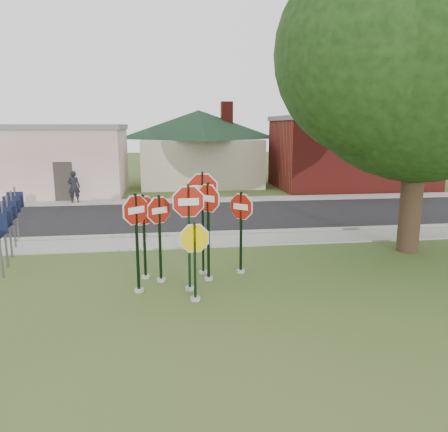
{
  "coord_description": "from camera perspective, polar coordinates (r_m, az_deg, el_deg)",
  "views": [
    {
      "loc": [
        -0.49,
        -9.67,
        4.13
      ],
      "look_at": [
        1.09,
        2.0,
        1.68
      ],
      "focal_mm": 35.0,
      "sensor_mm": 36.0,
      "label": 1
    }
  ],
  "objects": [
    {
      "name": "ground",
      "position": [
        10.52,
        -4.51,
        -11.39
      ],
      "size": [
        120.0,
        120.0,
        0.0
      ],
      "primitive_type": "plane",
      "color": "#33511E",
      "rests_on": "ground"
    },
    {
      "name": "sidewalk_near",
      "position": [
        15.72,
        -5.67,
        -3.43
      ],
      "size": [
        60.0,
        1.6,
        0.06
      ],
      "primitive_type": "cube",
      "color": "gray",
      "rests_on": "ground"
    },
    {
      "name": "road",
      "position": [
        20.1,
        -6.16,
        -0.12
      ],
      "size": [
        60.0,
        7.0,
        0.04
      ],
      "primitive_type": "cube",
      "color": "black",
      "rests_on": "ground"
    },
    {
      "name": "sidewalk_far",
      "position": [
        24.32,
        -6.46,
        1.96
      ],
      "size": [
        60.0,
        1.6,
        0.06
      ],
      "primitive_type": "cube",
      "color": "gray",
      "rests_on": "ground"
    },
    {
      "name": "curb",
      "position": [
        16.68,
        -5.81,
        -2.4
      ],
      "size": [
        60.0,
        0.2,
        0.14
      ],
      "primitive_type": "cube",
      "color": "gray",
      "rests_on": "ground"
    },
    {
      "name": "stop_sign_center",
      "position": [
        10.85,
        -4.62,
        -0.67
      ],
      "size": [
        1.1,
        0.24,
        2.84
      ],
      "color": "#9E9C95",
      "rests_on": "ground"
    },
    {
      "name": "stop_sign_yellow",
      "position": [
        10.33,
        -3.84,
        -4.9
      ],
      "size": [
        0.97,
        0.24,
        2.02
      ],
      "color": "#9E9C95",
      "rests_on": "ground"
    },
    {
      "name": "stop_sign_left",
      "position": [
        10.94,
        -11.36,
        -1.7
      ],
      "size": [
        0.79,
        0.69,
        2.63
      ],
      "color": "#9E9C95",
      "rests_on": "ground"
    },
    {
      "name": "stop_sign_right",
      "position": [
        11.56,
        -2.07,
        -0.21
      ],
      "size": [
        0.72,
        0.77,
        2.77
      ],
      "color": "#9E9C95",
      "rests_on": "ground"
    },
    {
      "name": "stop_sign_back_right",
      "position": [
        12.01,
        -2.8,
        1.28
      ],
      "size": [
        1.15,
        0.25,
        3.02
      ],
      "color": "#9E9C95",
      "rests_on": "ground"
    },
    {
      "name": "stop_sign_back_left",
      "position": [
        11.62,
        -8.42,
        -1.46
      ],
      "size": [
        0.84,
        0.57,
        2.46
      ],
      "color": "#9E9C95",
      "rests_on": "ground"
    },
    {
      "name": "stop_sign_far_right",
      "position": [
        12.2,
        2.24,
        -0.77
      ],
      "size": [
        0.75,
        0.72,
        2.43
      ],
      "color": "#9E9C95",
      "rests_on": "ground"
    },
    {
      "name": "stop_sign_far_left",
      "position": [
        11.93,
        -10.44,
        -1.12
      ],
      "size": [
        0.94,
        0.62,
        2.45
      ],
      "color": "#9E9C95",
      "rests_on": "ground"
    },
    {
      "name": "route_sign_row",
      "position": [
        15.27,
        -26.31,
        -0.45
      ],
      "size": [
        1.43,
        4.63,
        2.0
      ],
      "color": "#59595E",
      "rests_on": "ground"
    },
    {
      "name": "building_stucco",
      "position": [
        29.01,
        -24.94,
        6.74
      ],
      "size": [
        12.2,
        6.2,
        4.2
      ],
      "color": "silver",
      "rests_on": "ground"
    },
    {
      "name": "building_house",
      "position": [
        31.77,
        -3.28,
        10.85
      ],
      "size": [
        11.6,
        11.6,
        6.2
      ],
      "color": "beige",
      "rests_on": "ground"
    },
    {
      "name": "building_brick",
      "position": [
        30.86,
        16.33,
        8.07
      ],
      "size": [
        10.2,
        6.2,
        4.75
      ],
      "color": "maroon",
      "rests_on": "ground"
    },
    {
      "name": "oak_tree",
      "position": [
        15.59,
        24.75,
        19.57
      ],
      "size": [
        11.99,
        11.39,
        10.73
      ],
      "color": "black",
      "rests_on": "ground"
    },
    {
      "name": "bg_tree_right",
      "position": [
        42.19,
        25.14,
        12.63
      ],
      "size": [
        5.6,
        5.6,
        8.4
      ],
      "color": "black",
      "rests_on": "ground"
    },
    {
      "name": "pedestrian",
      "position": [
        24.74,
        -19.0,
        3.65
      ],
      "size": [
        0.65,
        0.44,
        1.72
      ],
      "primitive_type": "imported",
      "rotation": [
        0.0,
        0.0,
        3.19
      ],
      "color": "black",
      "rests_on": "sidewalk_far"
    }
  ]
}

